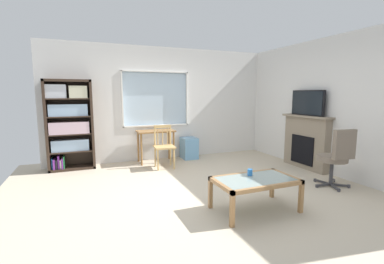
{
  "coord_description": "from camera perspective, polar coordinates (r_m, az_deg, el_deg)",
  "views": [
    {
      "loc": [
        -1.76,
        -3.84,
        1.56
      ],
      "look_at": [
        -0.03,
        0.41,
        0.91
      ],
      "focal_mm": 24.98,
      "sensor_mm": 36.0,
      "label": 1
    }
  ],
  "objects": [
    {
      "name": "sippy_cup",
      "position": [
        3.81,
        12.28,
        -8.39
      ],
      "size": [
        0.07,
        0.07,
        0.09
      ],
      "primitive_type": "cylinder",
      "color": "#337FD6",
      "rests_on": "coffee_table"
    },
    {
      "name": "ground",
      "position": [
        4.5,
        2.41,
        -12.29
      ],
      "size": [
        6.29,
        5.82,
        0.02
      ],
      "primitive_type": "cube",
      "color": "beige"
    },
    {
      "name": "bookshelf",
      "position": [
        6.04,
        -24.75,
        1.92
      ],
      "size": [
        0.9,
        0.38,
        1.85
      ],
      "color": "#38281E",
      "rests_on": "ground"
    },
    {
      "name": "wall_right",
      "position": [
        5.89,
        27.31,
        4.93
      ],
      "size": [
        0.12,
        5.02,
        2.65
      ],
      "primitive_type": "cube",
      "color": "silver",
      "rests_on": "ground"
    },
    {
      "name": "fireplace",
      "position": [
        6.11,
        23.14,
        -1.93
      ],
      "size": [
        0.26,
        1.19,
        1.12
      ],
      "color": "gray",
      "rests_on": "ground"
    },
    {
      "name": "desk_under_window",
      "position": [
        6.16,
        -7.75,
        -0.9
      ],
      "size": [
        0.84,
        0.46,
        0.74
      ],
      "color": "olive",
      "rests_on": "ground"
    },
    {
      "name": "wall_back_with_window",
      "position": [
        6.5,
        -6.23,
        5.85
      ],
      "size": [
        5.29,
        0.15,
        2.65
      ],
      "color": "silver",
      "rests_on": "ground"
    },
    {
      "name": "office_chair",
      "position": [
        5.04,
        28.5,
        -4.38
      ],
      "size": [
        0.57,
        0.58,
        1.0
      ],
      "color": "#7A6B5B",
      "rests_on": "ground"
    },
    {
      "name": "coffee_table",
      "position": [
        3.73,
        13.34,
        -10.51
      ],
      "size": [
        1.09,
        0.63,
        0.44
      ],
      "color": "#8C9E99",
      "rests_on": "ground"
    },
    {
      "name": "tv",
      "position": [
        6.02,
        23.45,
        5.73
      ],
      "size": [
        0.06,
        0.83,
        0.52
      ],
      "color": "black",
      "rests_on": "fireplace"
    },
    {
      "name": "plastic_drawer_unit",
      "position": [
        6.52,
        -0.63,
        -3.43
      ],
      "size": [
        0.35,
        0.4,
        0.51
      ],
      "primitive_type": "cube",
      "color": "#72ADDB",
      "rests_on": "ground"
    },
    {
      "name": "wooden_chair",
      "position": [
        5.7,
        -6.0,
        -3.0
      ],
      "size": [
        0.45,
        0.43,
        0.9
      ],
      "color": "tan",
      "rests_on": "ground"
    }
  ]
}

